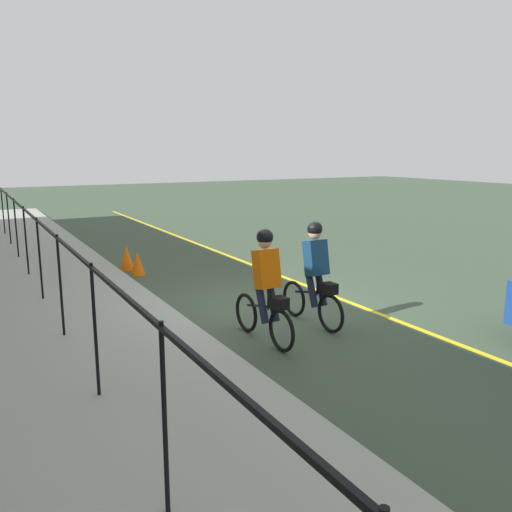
# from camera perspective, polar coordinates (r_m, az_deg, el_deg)

# --- Properties ---
(ground_plane) EXTENTS (80.00, 80.00, 0.00)m
(ground_plane) POSITION_cam_1_polar(r_m,az_deg,el_deg) (10.27, 1.14, -5.53)
(ground_plane) COLOR #394936
(lane_line_centre) EXTENTS (36.00, 0.12, 0.01)m
(lane_line_centre) POSITION_cam_1_polar(r_m,az_deg,el_deg) (11.14, 8.28, -4.28)
(lane_line_centre) COLOR yellow
(lane_line_centre) RESTS_ON ground
(sidewalk) EXTENTS (40.00, 3.20, 0.15)m
(sidewalk) POSITION_cam_1_polar(r_m,az_deg,el_deg) (9.10, -17.84, -7.86)
(sidewalk) COLOR #95998D
(sidewalk) RESTS_ON ground
(iron_fence) EXTENTS (21.31, 0.04, 1.60)m
(iron_fence) POSITION_cam_1_polar(r_m,az_deg,el_deg) (9.68, -21.83, 0.99)
(iron_fence) COLOR black
(iron_fence) RESTS_ON sidewalk
(cyclist_lead) EXTENTS (1.71, 0.37, 1.83)m
(cyclist_lead) POSITION_cam_1_polar(r_m,az_deg,el_deg) (8.14, 1.07, -3.39)
(cyclist_lead) COLOR black
(cyclist_lead) RESTS_ON ground
(cyclist_follow) EXTENTS (1.71, 0.37, 1.83)m
(cyclist_follow) POSITION_cam_1_polar(r_m,az_deg,el_deg) (9.02, 6.44, -2.00)
(cyclist_follow) COLOR black
(cyclist_follow) RESTS_ON ground
(traffic_cone_near) EXTENTS (0.36, 0.36, 0.64)m
(traffic_cone_near) POSITION_cam_1_polar(r_m,az_deg,el_deg) (13.73, -13.92, -0.16)
(traffic_cone_near) COLOR #F85F08
(traffic_cone_near) RESTS_ON ground
(traffic_cone_far) EXTENTS (0.36, 0.36, 0.58)m
(traffic_cone_far) POSITION_cam_1_polar(r_m,az_deg,el_deg) (13.12, -12.80, -0.78)
(traffic_cone_far) COLOR #F75E02
(traffic_cone_far) RESTS_ON ground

